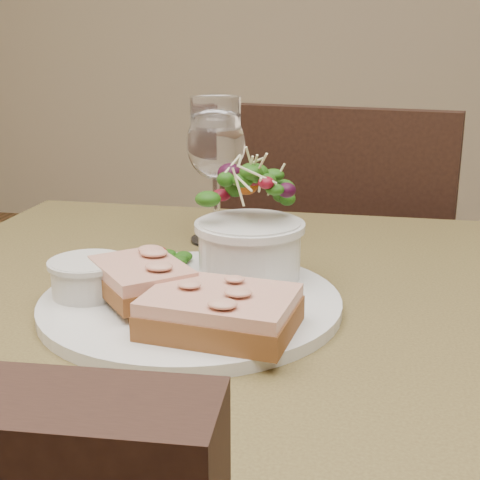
% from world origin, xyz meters
% --- Properties ---
extents(cafe_table, '(0.80, 0.80, 0.75)m').
position_xyz_m(cafe_table, '(0.00, 0.00, 0.65)').
color(cafe_table, '#453A1D').
rests_on(cafe_table, ground).
extents(chair_far, '(0.49, 0.49, 0.90)m').
position_xyz_m(chair_far, '(0.09, 0.70, 0.29)').
color(chair_far, black).
rests_on(chair_far, ground).
extents(dinner_plate, '(0.30, 0.30, 0.01)m').
position_xyz_m(dinner_plate, '(-0.04, -0.01, 0.76)').
color(dinner_plate, silver).
rests_on(dinner_plate, cafe_table).
extents(sandwich_front, '(0.14, 0.11, 0.03)m').
position_xyz_m(sandwich_front, '(0.01, -0.08, 0.78)').
color(sandwich_front, '#4C2914').
rests_on(sandwich_front, dinner_plate).
extents(sandwich_back, '(0.12, 0.13, 0.03)m').
position_xyz_m(sandwich_back, '(-0.08, -0.03, 0.78)').
color(sandwich_back, '#4C2914').
rests_on(sandwich_back, dinner_plate).
extents(ramekin, '(0.07, 0.07, 0.04)m').
position_xyz_m(ramekin, '(-0.14, -0.02, 0.78)').
color(ramekin, beige).
rests_on(ramekin, dinner_plate).
extents(salad_bowl, '(0.11, 0.11, 0.13)m').
position_xyz_m(salad_bowl, '(0.01, 0.06, 0.82)').
color(salad_bowl, silver).
rests_on(salad_bowl, dinner_plate).
extents(garnish, '(0.05, 0.04, 0.02)m').
position_xyz_m(garnish, '(-0.09, 0.09, 0.77)').
color(garnish, black).
rests_on(garnish, dinner_plate).
extents(wine_glass, '(0.08, 0.08, 0.18)m').
position_xyz_m(wine_glass, '(-0.07, 0.22, 0.87)').
color(wine_glass, white).
rests_on(wine_glass, cafe_table).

